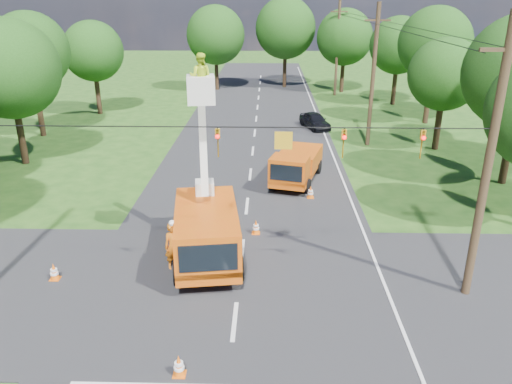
{
  "coord_description": "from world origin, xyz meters",
  "views": [
    {
      "loc": [
        1.08,
        -14.13,
        10.35
      ],
      "look_at": [
        0.59,
        5.53,
        2.6
      ],
      "focal_mm": 35.0,
      "sensor_mm": 36.0,
      "label": 1
    }
  ],
  "objects_px": {
    "traffic_cone_0": "(179,366)",
    "traffic_cone_7": "(307,163)",
    "tree_right_c": "(445,75)",
    "tree_far_b": "(286,28)",
    "traffic_cone_2": "(256,227)",
    "second_truck": "(296,165)",
    "traffic_cone_3": "(311,192)",
    "tree_left_e": "(30,51)",
    "tree_far_a": "(216,35)",
    "bucket_truck": "(206,220)",
    "tree_far_c": "(345,37)",
    "tree_right_d": "(435,44)",
    "distant_car": "(315,121)",
    "tree_left_d": "(9,69)",
    "ground_worker": "(173,246)",
    "pole_right_near": "(488,163)",
    "tree_left_f": "(93,51)",
    "traffic_cone_4": "(54,272)",
    "pole_right_mid": "(373,75)",
    "tree_right_e": "(398,45)",
    "pole_right_far": "(337,48)"
  },
  "relations": [
    {
      "from": "traffic_cone_2",
      "to": "traffic_cone_7",
      "type": "relative_size",
      "value": 1.0
    },
    {
      "from": "tree_right_e",
      "to": "second_truck",
      "type": "bearing_deg",
      "value": -115.42
    },
    {
      "from": "tree_right_c",
      "to": "tree_right_d",
      "type": "distance_m",
      "value": 8.27
    },
    {
      "from": "pole_right_far",
      "to": "tree_far_b",
      "type": "bearing_deg",
      "value": 137.73
    },
    {
      "from": "bucket_truck",
      "to": "tree_left_d",
      "type": "distance_m",
      "value": 18.98
    },
    {
      "from": "tree_left_e",
      "to": "traffic_cone_7",
      "type": "bearing_deg",
      "value": -20.37
    },
    {
      "from": "tree_left_f",
      "to": "tree_far_c",
      "type": "relative_size",
      "value": 0.92
    },
    {
      "from": "traffic_cone_0",
      "to": "pole_right_mid",
      "type": "bearing_deg",
      "value": 67.99
    },
    {
      "from": "tree_right_c",
      "to": "tree_left_f",
      "type": "bearing_deg",
      "value": 158.55
    },
    {
      "from": "distant_car",
      "to": "tree_far_b",
      "type": "distance_m",
      "value": 21.17
    },
    {
      "from": "tree_left_e",
      "to": "tree_far_a",
      "type": "relative_size",
      "value": 0.99
    },
    {
      "from": "tree_right_c",
      "to": "traffic_cone_4",
      "type": "bearing_deg",
      "value": -137.87
    },
    {
      "from": "tree_far_b",
      "to": "tree_far_c",
      "type": "bearing_deg",
      "value": -24.78
    },
    {
      "from": "tree_left_f",
      "to": "tree_far_b",
      "type": "relative_size",
      "value": 0.81
    },
    {
      "from": "traffic_cone_4",
      "to": "tree_right_c",
      "type": "relative_size",
      "value": 0.09
    },
    {
      "from": "tree_right_d",
      "to": "pole_right_far",
      "type": "bearing_deg",
      "value": 115.86
    },
    {
      "from": "bucket_truck",
      "to": "tree_left_f",
      "type": "height_order",
      "value": "tree_left_f"
    },
    {
      "from": "ground_worker",
      "to": "tree_far_b",
      "type": "bearing_deg",
      "value": 58.52
    },
    {
      "from": "distant_car",
      "to": "pole_right_mid",
      "type": "xyz_separation_m",
      "value": [
        3.52,
        -4.84,
        4.45
      ]
    },
    {
      "from": "traffic_cone_3",
      "to": "tree_far_b",
      "type": "distance_m",
      "value": 36.32
    },
    {
      "from": "pole_right_mid",
      "to": "tree_right_e",
      "type": "xyz_separation_m",
      "value": [
        5.3,
        15.0,
        0.7
      ]
    },
    {
      "from": "pole_right_far",
      "to": "tree_right_d",
      "type": "relative_size",
      "value": 1.03
    },
    {
      "from": "tree_left_d",
      "to": "pole_right_near",
      "type": "bearing_deg",
      "value": -32.55
    },
    {
      "from": "tree_far_b",
      "to": "tree_left_d",
      "type": "bearing_deg",
      "value": -120.96
    },
    {
      "from": "traffic_cone_2",
      "to": "tree_far_a",
      "type": "distance_m",
      "value": 39.06
    },
    {
      "from": "pole_right_near",
      "to": "tree_far_c",
      "type": "relative_size",
      "value": 1.09
    },
    {
      "from": "second_truck",
      "to": "traffic_cone_3",
      "type": "distance_m",
      "value": 2.68
    },
    {
      "from": "traffic_cone_7",
      "to": "tree_far_c",
      "type": "height_order",
      "value": "tree_far_c"
    },
    {
      "from": "ground_worker",
      "to": "tree_right_e",
      "type": "distance_m",
      "value": 37.57
    },
    {
      "from": "pole_right_near",
      "to": "tree_right_e",
      "type": "distance_m",
      "value": 35.41
    },
    {
      "from": "tree_far_b",
      "to": "tree_far_c",
      "type": "relative_size",
      "value": 1.12
    },
    {
      "from": "pole_right_mid",
      "to": "tree_far_b",
      "type": "xyz_separation_m",
      "value": [
        -5.5,
        25.0,
        1.7
      ]
    },
    {
      "from": "traffic_cone_3",
      "to": "tree_far_c",
      "type": "bearing_deg",
      "value": 79.5
    },
    {
      "from": "bucket_truck",
      "to": "ground_worker",
      "type": "height_order",
      "value": "bucket_truck"
    },
    {
      "from": "ground_worker",
      "to": "tree_far_a",
      "type": "relative_size",
      "value": 0.21
    },
    {
      "from": "traffic_cone_0",
      "to": "traffic_cone_7",
      "type": "distance_m",
      "value": 19.68
    },
    {
      "from": "ground_worker",
      "to": "traffic_cone_0",
      "type": "bearing_deg",
      "value": -102.76
    },
    {
      "from": "tree_right_d",
      "to": "traffic_cone_7",
      "type": "bearing_deg",
      "value": -131.65
    },
    {
      "from": "tree_right_c",
      "to": "bucket_truck",
      "type": "bearing_deg",
      "value": -131.52
    },
    {
      "from": "bucket_truck",
      "to": "tree_right_e",
      "type": "height_order",
      "value": "tree_right_e"
    },
    {
      "from": "tree_right_c",
      "to": "traffic_cone_7",
      "type": "bearing_deg",
      "value": -154.47
    },
    {
      "from": "distant_car",
      "to": "tree_left_d",
      "type": "distance_m",
      "value": 22.93
    },
    {
      "from": "traffic_cone_7",
      "to": "pole_right_near",
      "type": "bearing_deg",
      "value": -71.29
    },
    {
      "from": "tree_left_e",
      "to": "tree_far_c",
      "type": "height_order",
      "value": "tree_left_e"
    },
    {
      "from": "second_truck",
      "to": "tree_left_d",
      "type": "distance_m",
      "value": 18.74
    },
    {
      "from": "tree_right_c",
      "to": "tree_far_b",
      "type": "xyz_separation_m",
      "value": [
        -10.2,
        26.0,
        1.5
      ]
    },
    {
      "from": "bucket_truck",
      "to": "traffic_cone_7",
      "type": "bearing_deg",
      "value": 59.14
    },
    {
      "from": "distant_car",
      "to": "tree_right_d",
      "type": "distance_m",
      "value": 11.72
    },
    {
      "from": "traffic_cone_3",
      "to": "tree_left_e",
      "type": "relative_size",
      "value": 0.08
    },
    {
      "from": "pole_right_mid",
      "to": "tree_left_d",
      "type": "relative_size",
      "value": 1.08
    }
  ]
}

